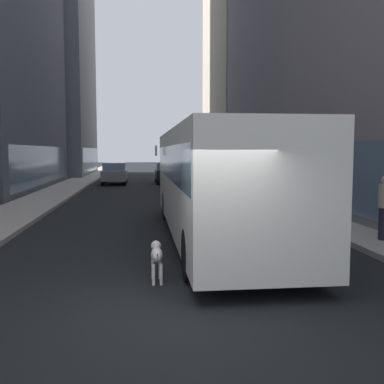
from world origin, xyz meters
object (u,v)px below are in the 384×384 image
at_px(car_grey_wagon, 115,173).
at_px(car_black_suv, 167,172).
at_px(car_red_coupe, 199,178).
at_px(transit_bus, 214,176).
at_px(dalmatian_dog, 157,255).

bearing_deg(car_grey_wagon, car_black_suv, 10.80).
bearing_deg(car_black_suv, car_red_coupe, -77.35).
xyz_separation_m(transit_bus, car_black_suv, (0.00, 22.39, -0.95)).
distance_m(car_black_suv, car_grey_wagon, 4.07).
bearing_deg(car_red_coupe, dalmatian_dog, -99.90).
distance_m(car_black_suv, dalmatian_dog, 26.57).
bearing_deg(dalmatian_dog, car_red_coupe, 80.10).
bearing_deg(car_red_coupe, transit_bus, -95.98).
xyz_separation_m(car_black_suv, car_grey_wagon, (-4.00, -0.76, -0.00)).
bearing_deg(transit_bus, car_black_suv, 90.00).
distance_m(car_grey_wagon, dalmatian_dog, 25.84).
bearing_deg(transit_bus, dalmatian_dog, -113.43).
bearing_deg(car_grey_wagon, car_red_coupe, -48.65).
height_order(car_red_coupe, dalmatian_dog, car_red_coupe).
xyz_separation_m(car_grey_wagon, dalmatian_dog, (2.22, -25.74, -0.31)).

